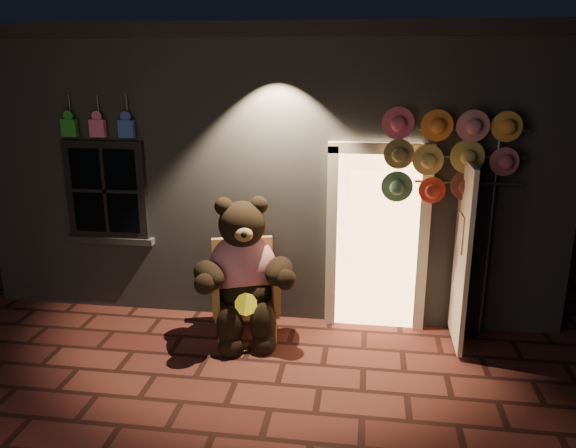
# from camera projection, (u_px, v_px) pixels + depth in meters

# --- Properties ---
(ground) EXTENTS (60.00, 60.00, 0.00)m
(ground) POSITION_uv_depth(u_px,v_px,m) (236.00, 381.00, 5.56)
(ground) COLOR brown
(ground) RESTS_ON ground
(shop_building) EXTENTS (7.30, 5.95, 3.51)m
(shop_building) POSITION_uv_depth(u_px,v_px,m) (291.00, 147.00, 8.86)
(shop_building) COLOR slate
(shop_building) RESTS_ON ground
(wicker_armchair) EXTENTS (0.89, 0.85, 1.08)m
(wicker_armchair) POSITION_uv_depth(u_px,v_px,m) (244.00, 288.00, 6.45)
(wicker_armchair) COLOR olive
(wicker_armchair) RESTS_ON ground
(teddy_bear) EXTENTS (1.17, 1.07, 1.68)m
(teddy_bear) POSITION_uv_depth(u_px,v_px,m) (243.00, 272.00, 6.25)
(teddy_bear) COLOR red
(teddy_bear) RESTS_ON ground
(hat_rack) EXTENTS (1.52, 0.22, 2.56)m
(hat_rack) POSITION_uv_depth(u_px,v_px,m) (447.00, 157.00, 5.92)
(hat_rack) COLOR #59595E
(hat_rack) RESTS_ON ground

